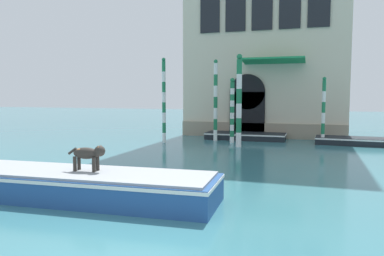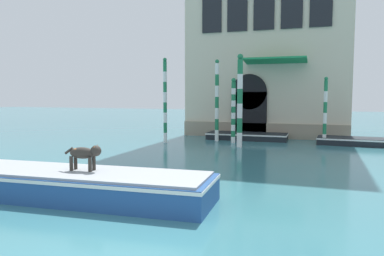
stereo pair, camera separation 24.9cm
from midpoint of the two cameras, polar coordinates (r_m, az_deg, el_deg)
boat_foreground at (r=10.53m, az=-20.92°, el=-7.75°), size 8.76×2.43×0.73m
dog_on_deck at (r=9.92m, az=-16.17°, el=-3.79°), size 1.02×0.36×0.68m
boat_moored_near_palazzo at (r=22.45m, az=7.83°, el=-1.20°), size 4.69×1.75×0.40m
boat_moored_far at (r=21.73m, az=25.01°, el=-1.86°), size 5.39×1.90×0.39m
mooring_pole_0 at (r=21.02m, az=19.08°, el=2.51°), size 0.20×0.20×3.60m
mooring_pole_1 at (r=20.77m, az=5.79°, el=2.72°), size 0.25×0.25×3.57m
mooring_pole_2 at (r=21.51m, az=3.28°, el=4.26°), size 0.23×0.23×4.65m
mooring_pole_3 at (r=19.10m, az=6.80°, el=4.20°), size 0.29×0.29×4.70m
mooring_pole_4 at (r=20.67m, az=-4.65°, el=4.23°), size 0.21×0.21×4.67m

